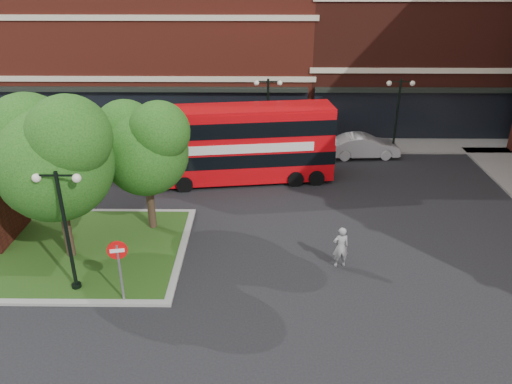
{
  "coord_description": "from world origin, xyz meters",
  "views": [
    {
      "loc": [
        1.6,
        -15.53,
        11.74
      ],
      "look_at": [
        1.37,
        4.93,
        2.0
      ],
      "focal_mm": 35.0,
      "sensor_mm": 36.0,
      "label": 1
    }
  ],
  "objects_px": {
    "bus": "(244,139)",
    "woman": "(341,247)",
    "car_silver": "(226,137)",
    "car_white": "(364,146)"
  },
  "relations": [
    {
      "from": "woman",
      "to": "car_silver",
      "type": "distance_m",
      "value": 15.09
    },
    {
      "from": "bus",
      "to": "car_white",
      "type": "xyz_separation_m",
      "value": [
        7.51,
        3.78,
        -1.75
      ]
    },
    {
      "from": "bus",
      "to": "car_silver",
      "type": "relative_size",
      "value": 2.21
    },
    {
      "from": "car_silver",
      "to": "car_white",
      "type": "xyz_separation_m",
      "value": [
        8.87,
        -1.5,
        -0.05
      ]
    },
    {
      "from": "car_white",
      "to": "car_silver",
      "type": "bearing_deg",
      "value": 76.41
    },
    {
      "from": "bus",
      "to": "woman",
      "type": "relative_size",
      "value": 5.57
    },
    {
      "from": "woman",
      "to": "car_silver",
      "type": "xyz_separation_m",
      "value": [
        -5.62,
        14.0,
        -0.13
      ]
    },
    {
      "from": "bus",
      "to": "woman",
      "type": "distance_m",
      "value": 9.83
    },
    {
      "from": "car_silver",
      "to": "car_white",
      "type": "relative_size",
      "value": 1.03
    },
    {
      "from": "woman",
      "to": "bus",
      "type": "bearing_deg",
      "value": -72.47
    }
  ]
}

